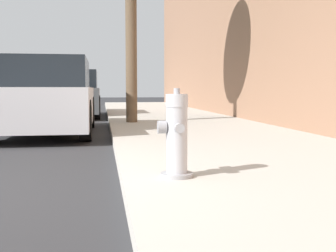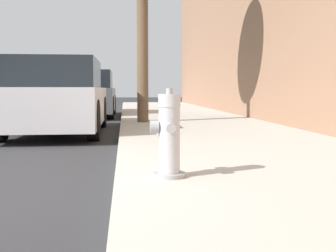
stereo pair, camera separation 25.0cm
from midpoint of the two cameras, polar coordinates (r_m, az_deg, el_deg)
name	(u,v)px [view 1 (the left image)]	position (r m, az deg, el deg)	size (l,w,h in m)	color
sidewalk_slab	(299,176)	(4.13, 15.71, -6.52)	(3.33, 40.00, 0.13)	#B7B2A8
fire_hydrant	(176,137)	(3.56, -0.87, -1.48)	(0.30, 0.30, 0.76)	#97979C
parked_car_near	(47,98)	(8.48, -16.95, 3.65)	(1.75, 4.03, 1.45)	#B7B7BC
parked_car_mid	(71,95)	(13.45, -13.55, 4.13)	(1.79, 3.94, 1.44)	#4C5156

